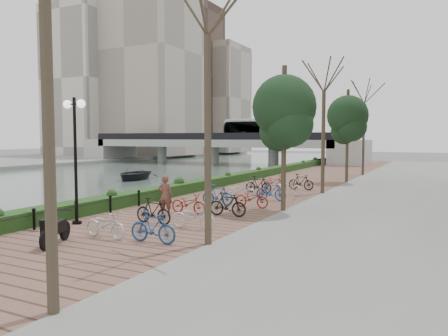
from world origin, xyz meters
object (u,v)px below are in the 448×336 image
Objects in this scene: boat at (134,174)px; motorcycle at (55,228)px; pedestrian at (165,195)px; lamppost at (75,133)px.

motorcycle is at bearing -70.90° from boat.
boat is at bearing -63.17° from pedestrian.
pedestrian is (0.14, 5.71, 0.35)m from motorcycle.
lamppost reaches higher than motorcycle.
lamppost is at bearing 40.39° from pedestrian.
lamppost is at bearing -71.11° from boat.
lamppost is 2.94× the size of motorcycle.
motorcycle reaches higher than boat.
motorcycle is 0.95× the size of pedestrian.
lamppost reaches higher than pedestrian.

